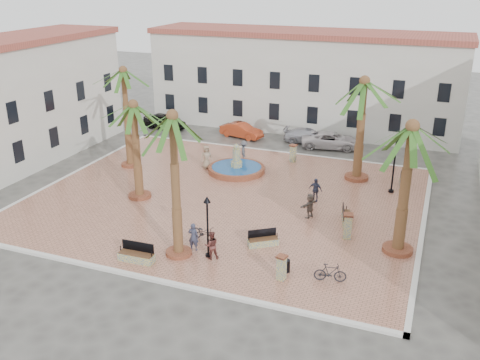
# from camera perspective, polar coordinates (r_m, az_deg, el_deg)

# --- Properties ---
(ground) EXTENTS (120.00, 120.00, 0.00)m
(ground) POSITION_cam_1_polar(r_m,az_deg,el_deg) (37.10, -1.44, -2.10)
(ground) COLOR #56544F
(ground) RESTS_ON ground
(plaza) EXTENTS (26.00, 22.00, 0.15)m
(plaza) POSITION_cam_1_polar(r_m,az_deg,el_deg) (37.07, -1.44, -1.99)
(plaza) COLOR #B9765D
(plaza) RESTS_ON ground
(kerb_n) EXTENTS (26.30, 0.30, 0.16)m
(kerb_n) POSITION_cam_1_polar(r_m,az_deg,el_deg) (46.75, 3.73, 3.03)
(kerb_n) COLOR silver
(kerb_n) RESTS_ON ground
(kerb_s) EXTENTS (26.30, 0.30, 0.16)m
(kerb_s) POSITION_cam_1_polar(r_m,az_deg,el_deg) (28.37, -10.11, -10.22)
(kerb_s) COLOR silver
(kerb_s) RESTS_ON ground
(kerb_e) EXTENTS (0.30, 22.30, 0.16)m
(kerb_e) POSITION_cam_1_polar(r_m,az_deg,el_deg) (34.66, 18.91, -4.96)
(kerb_e) COLOR silver
(kerb_e) RESTS_ON ground
(kerb_w) EXTENTS (0.30, 22.30, 0.16)m
(kerb_w) POSITION_cam_1_polar(r_m,az_deg,el_deg) (43.42, -17.50, 0.57)
(kerb_w) COLOR silver
(kerb_w) RESTS_ON ground
(building_north) EXTENTS (30.40, 7.40, 9.50)m
(building_north) POSITION_cam_1_polar(r_m,az_deg,el_deg) (53.97, 6.81, 10.57)
(building_north) COLOR silver
(building_north) RESTS_ON ground
(building_west) EXTENTS (6.40, 24.40, 10.00)m
(building_west) POSITION_cam_1_polar(r_m,az_deg,el_deg) (45.97, -24.14, 7.28)
(building_west) COLOR silver
(building_west) RESTS_ON ground
(fountain) EXTENTS (4.41, 4.41, 2.28)m
(fountain) POSITION_cam_1_polar(r_m,az_deg,el_deg) (41.65, -0.37, 1.29)
(fountain) COLOR brown
(fountain) RESTS_ON plaza
(palm_nw) EXTENTS (4.73, 4.73, 8.00)m
(palm_nw) POSITION_cam_1_polar(r_m,az_deg,el_deg) (42.18, -12.29, 10.29)
(palm_nw) COLOR brown
(palm_nw) RESTS_ON plaza
(palm_sw) EXTENTS (5.09, 5.09, 6.89)m
(palm_sw) POSITION_cam_1_polar(r_m,az_deg,el_deg) (35.95, -11.24, 6.63)
(palm_sw) COLOR brown
(palm_sw) RESTS_ON plaza
(palm_s) EXTENTS (4.68, 4.68, 8.22)m
(palm_s) POSITION_cam_1_polar(r_m,az_deg,el_deg) (27.37, -7.16, 5.17)
(palm_s) COLOR brown
(palm_s) RESTS_ON plaza
(palm_e) EXTENTS (5.49, 5.49, 7.64)m
(palm_e) POSITION_cam_1_polar(r_m,az_deg,el_deg) (29.06, 17.73, 3.83)
(palm_e) COLOR brown
(palm_e) RESTS_ON plaza
(palm_ne) EXTENTS (5.79, 5.79, 7.80)m
(palm_ne) POSITION_cam_1_polar(r_m,az_deg,el_deg) (39.48, 13.04, 8.94)
(palm_ne) COLOR brown
(palm_ne) RESTS_ON plaza
(bench_s) EXTENTS (2.02, 0.68, 1.06)m
(bench_s) POSITION_cam_1_polar(r_m,az_deg,el_deg) (29.64, -10.98, -7.98)
(bench_s) COLOR gray
(bench_s) RESTS_ON plaza
(bench_se) EXTENTS (1.76, 1.47, 0.94)m
(bench_se) POSITION_cam_1_polar(r_m,az_deg,el_deg) (30.72, 2.46, -6.53)
(bench_se) COLOR gray
(bench_se) RESTS_ON plaza
(bench_e) EXTENTS (0.98, 1.93, 0.98)m
(bench_e) POSITION_cam_1_polar(r_m,az_deg,el_deg) (34.06, 11.28, -3.99)
(bench_e) COLOR gray
(bench_e) RESTS_ON plaza
(bench_ne) EXTENTS (0.67, 1.70, 0.87)m
(bench_ne) POSITION_cam_1_polar(r_m,az_deg,el_deg) (40.77, 16.99, -0.24)
(bench_ne) COLOR gray
(bench_ne) RESTS_ON plaza
(lamppost_s) EXTENTS (0.39, 0.39, 3.60)m
(lamppost_s) POSITION_cam_1_polar(r_m,az_deg,el_deg) (28.65, -3.50, -3.87)
(lamppost_s) COLOR black
(lamppost_s) RESTS_ON plaza
(lamppost_e) EXTENTS (0.46, 0.46, 4.25)m
(lamppost_e) POSITION_cam_1_polar(r_m,az_deg,el_deg) (38.45, 16.23, 2.71)
(lamppost_e) COLOR black
(lamppost_e) RESTS_ON plaza
(bollard_se) EXTENTS (0.58, 0.58, 1.36)m
(bollard_se) POSITION_cam_1_polar(r_m,az_deg,el_deg) (27.40, 4.45, -9.26)
(bollard_se) COLOR gray
(bollard_se) RESTS_ON plaza
(bollard_n) EXTENTS (0.61, 0.61, 1.46)m
(bollard_n) POSITION_cam_1_polar(r_m,az_deg,el_deg) (43.92, 5.68, 2.88)
(bollard_n) COLOR gray
(bollard_n) RESTS_ON plaza
(bollard_e) EXTENTS (0.65, 0.65, 1.55)m
(bollard_e) POSITION_cam_1_polar(r_m,az_deg,el_deg) (31.87, 11.42, -4.80)
(bollard_e) COLOR gray
(bollard_e) RESTS_ON plaza
(litter_bin) EXTENTS (0.35, 0.35, 0.69)m
(litter_bin) POSITION_cam_1_polar(r_m,az_deg,el_deg) (28.25, 5.00, -9.11)
(litter_bin) COLOR black
(litter_bin) RESTS_ON plaza
(cyclist_a) EXTENTS (0.64, 0.45, 1.65)m
(cyclist_a) POSITION_cam_1_polar(r_m,az_deg,el_deg) (30.07, -4.99, -6.05)
(cyclist_a) COLOR #333850
(cyclist_a) RESTS_ON plaza
(bicycle_a) EXTENTS (1.96, 1.44, 0.98)m
(bicycle_a) POSITION_cam_1_polar(r_m,az_deg,el_deg) (31.11, -3.87, -5.71)
(bicycle_a) COLOR black
(bicycle_a) RESTS_ON plaza
(cyclist_b) EXTENTS (0.98, 0.92, 1.60)m
(cyclist_b) POSITION_cam_1_polar(r_m,az_deg,el_deg) (29.19, -3.06, -6.95)
(cyclist_b) COLOR #5A2B28
(cyclist_b) RESTS_ON plaza
(bicycle_b) EXTENTS (1.70, 0.79, 0.99)m
(bicycle_b) POSITION_cam_1_polar(r_m,az_deg,el_deg) (27.66, 9.60, -9.72)
(bicycle_b) COLOR black
(bicycle_b) RESTS_ON plaza
(pedestrian_fountain_a) EXTENTS (1.07, 1.05, 1.86)m
(pedestrian_fountain_a) POSITION_cam_1_polar(r_m,az_deg,el_deg) (42.29, -3.61, 2.45)
(pedestrian_fountain_a) COLOR #927A61
(pedestrian_fountain_a) RESTS_ON plaza
(pedestrian_fountain_b) EXTENTS (1.03, 0.62, 1.65)m
(pedestrian_fountain_b) POSITION_cam_1_polar(r_m,az_deg,el_deg) (36.54, 8.04, -1.04)
(pedestrian_fountain_b) COLOR #323751
(pedestrian_fountain_b) RESTS_ON plaza
(pedestrian_north) EXTENTS (1.02, 1.29, 1.75)m
(pedestrian_north) POSITION_cam_1_polar(r_m,az_deg,el_deg) (43.77, 0.45, 3.09)
(pedestrian_north) COLOR #48484D
(pedestrian_north) RESTS_ON plaza
(pedestrian_east) EXTENTS (1.02, 1.56, 1.61)m
(pedestrian_east) POSITION_cam_1_polar(r_m,az_deg,el_deg) (34.10, 7.46, -2.73)
(pedestrian_east) COLOR #62544C
(pedestrian_east) RESTS_ON plaza
(car_black) EXTENTS (4.69, 2.37, 1.53)m
(car_black) POSITION_cam_1_polar(r_m,az_deg,el_deg) (54.27, -8.04, 6.23)
(car_black) COLOR black
(car_black) RESTS_ON ground
(car_red) EXTENTS (4.41, 2.33, 1.38)m
(car_red) POSITION_cam_1_polar(r_m,az_deg,el_deg) (50.83, 0.16, 5.32)
(car_red) COLOR #B93E1D
(car_red) RESTS_ON ground
(car_silver) EXTENTS (4.68, 2.21, 1.32)m
(car_silver) POSITION_cam_1_polar(r_m,az_deg,el_deg) (49.57, 7.32, 4.68)
(car_silver) COLOR #B5B4BD
(car_silver) RESTS_ON ground
(car_white) EXTENTS (5.52, 3.27, 1.44)m
(car_white) POSITION_cam_1_polar(r_m,az_deg,el_deg) (48.39, 9.68, 4.20)
(car_white) COLOR silver
(car_white) RESTS_ON ground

